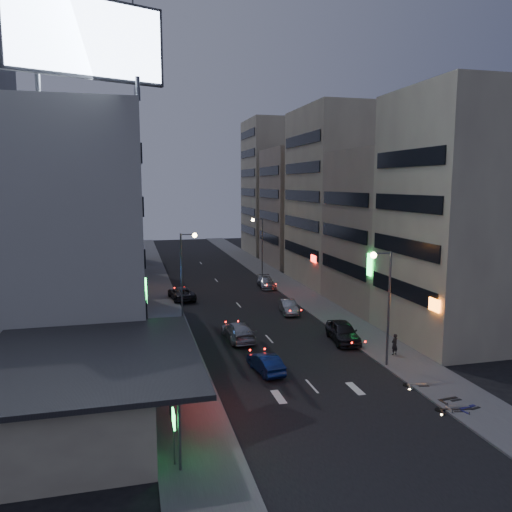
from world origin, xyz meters
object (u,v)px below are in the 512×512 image
object	(u,v)px
scooter_black_b	(456,387)
parked_car_left	(181,293)
person	(395,344)
scooter_black_a	(460,400)
scooter_silver_a	(469,395)
scooter_silver_b	(427,375)
parked_car_right_mid	(288,307)
road_car_silver	(238,331)
parked_car_right_far	(266,282)
parked_car_right_near	(343,332)
road_car_blue	(266,363)
scooter_blue	(473,395)

from	to	relation	value
scooter_black_b	parked_car_left	bearing A→B (deg)	18.23
person	scooter_black_a	size ratio (longest dim) A/B	0.94
scooter_silver_a	scooter_silver_b	xyz separation A→B (m)	(-0.50, 3.41, -0.05)
parked_car_left	scooter_silver_b	size ratio (longest dim) A/B	2.78
parked_car_right_mid	road_car_silver	world-z (taller)	road_car_silver
parked_car_right_far	scooter_silver_b	xyz separation A→B (m)	(1.91, -31.49, 0.02)
road_car_silver	scooter_black_a	xyz separation A→B (m)	(9.40, -15.63, -0.10)
road_car_silver	scooter_silver_a	size ratio (longest dim) A/B	2.54
scooter_black_b	road_car_silver	bearing A→B (deg)	29.95
parked_car_right_near	scooter_black_a	bearing A→B (deg)	-77.61
parked_car_right_far	scooter_black_b	bearing A→B (deg)	-81.12
parked_car_right_near	parked_car_right_far	size ratio (longest dim) A/B	1.06
parked_car_left	road_car_blue	xyz separation A→B (m)	(3.37, -22.94, -0.07)
parked_car_left	scooter_silver_b	world-z (taller)	parked_car_left
parked_car_left	person	size ratio (longest dim) A/B	3.23
scooter_black_a	road_car_blue	bearing A→B (deg)	63.59
parked_car_right_far	person	distance (m)	26.27
parked_car_right_far	road_car_blue	size ratio (longest dim) A/B	1.18
scooter_black_b	scooter_silver_b	xyz separation A→B (m)	(-0.56, 2.18, -0.02)
scooter_silver_a	person	bearing A→B (deg)	7.79
parked_car_left	parked_car_right_far	xyz separation A→B (m)	(10.77, 3.90, -0.04)
person	scooter_silver_a	size ratio (longest dim) A/B	0.79
scooter_black_a	scooter_black_b	world-z (taller)	scooter_black_b
scooter_black_b	parked_car_right_near	bearing A→B (deg)	4.19
parked_car_right_far	scooter_silver_a	distance (m)	34.98
parked_car_left	scooter_blue	bearing A→B (deg)	106.89
parked_car_left	road_car_silver	xyz separation A→B (m)	(3.05, -15.59, 0.03)
parked_car_right_near	scooter_black_a	size ratio (longest dim) A/B	2.86
parked_car_right_mid	scooter_silver_a	distance (m)	22.81
road_car_blue	parked_car_right_near	bearing A→B (deg)	-155.99
scooter_black_a	scooter_silver_a	world-z (taller)	scooter_silver_a
parked_car_left	scooter_blue	distance (m)	33.77
parked_car_right_mid	parked_car_right_far	world-z (taller)	parked_car_right_far
parked_car_right_near	road_car_blue	distance (m)	9.21
road_car_silver	scooter_black_b	world-z (taller)	road_car_silver
road_car_blue	scooter_black_a	xyz separation A→B (m)	(9.08, -8.28, -0.00)
road_car_silver	road_car_blue	bearing A→B (deg)	90.80
scooter_silver_a	scooter_black_b	world-z (taller)	scooter_silver_a
person	scooter_black_b	size ratio (longest dim) A/B	0.83
parked_car_right_near	road_car_blue	world-z (taller)	parked_car_right_near
parked_car_right_near	person	distance (m)	4.75
parked_car_right_near	road_car_silver	world-z (taller)	parked_car_right_near
road_car_blue	scooter_blue	bearing A→B (deg)	133.81
parked_car_left	road_car_silver	bearing A→B (deg)	94.34
scooter_black_a	scooter_silver_a	size ratio (longest dim) A/B	0.84
scooter_silver_a	scooter_silver_b	size ratio (longest dim) A/B	1.09
parked_car_right_mid	scooter_black_a	world-z (taller)	parked_car_right_mid
parked_car_left	scooter_black_a	size ratio (longest dim) A/B	3.02
parked_car_right_mid	parked_car_left	bearing A→B (deg)	145.37
parked_car_right_near	parked_car_left	bearing A→B (deg)	128.66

